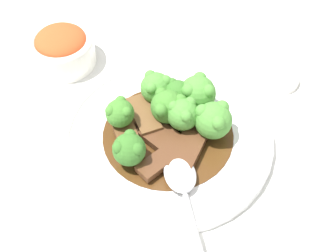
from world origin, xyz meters
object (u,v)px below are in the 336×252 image
Objects in this scene: beef_strip_3 at (188,150)px; broccoli_floret_5 at (183,114)px; broccoli_floret_1 at (177,94)px; side_bowl_kimchi at (62,48)px; sauce_dish at (279,78)px; broccoli_floret_7 at (156,87)px; beef_strip_0 at (162,137)px; broccoli_floret_3 at (129,149)px; main_plate at (168,137)px; serving_spoon at (183,185)px; broccoli_floret_0 at (120,113)px; broccoli_floret_6 at (198,93)px; beef_strip_4 at (128,140)px; broccoli_floret_2 at (213,120)px; beef_strip_2 at (142,118)px; broccoli_floret_4 at (168,106)px; beef_strip_1 at (160,161)px.

broccoli_floret_5 is (-0.03, 0.03, 0.02)m from beef_strip_3.
side_bowl_kimchi is at bearing -176.92° from broccoli_floret_1.
sauce_dish is (0.03, 0.21, -0.02)m from beef_strip_3.
broccoli_floret_7 is 0.21m from sauce_dish.
sauce_dish is (0.09, 0.15, -0.04)m from broccoli_floret_1.
side_bowl_kimchi is at bearing 170.25° from beef_strip_3.
broccoli_floret_3 reaches higher than beef_strip_0.
serving_spoon is (0.07, -0.06, 0.02)m from main_plate.
broccoli_floret_6 is at bearing 55.59° from broccoli_floret_0.
broccoli_floret_3 is at bearing -46.94° from beef_strip_4.
broccoli_floret_1 is 0.18m from sauce_dish.
broccoli_floret_5 is at bearing 73.28° from broccoli_floret_3.
broccoli_floret_7 reaches higher than side_bowl_kimchi.
broccoli_floret_0 is at bearing -152.22° from main_plate.
broccoli_floret_2 reaches higher than sauce_dish.
broccoli_floret_6 is (0.02, 0.02, 0.00)m from broccoli_floret_1.
broccoli_floret_5 reaches higher than side_bowl_kimchi.
broccoli_floret_5 is at bearing 124.51° from serving_spoon.
broccoli_floret_7 reaches higher than broccoli_floret_3.
main_plate is at bearing -110.38° from sauce_dish.
beef_strip_0 is 0.08m from broccoli_floret_7.
broccoli_floret_1 is (-0.06, 0.06, 0.02)m from beef_strip_3.
side_bowl_kimchi is (-0.21, -0.01, -0.02)m from broccoli_floret_1.
broccoli_floret_7 is at bearing 108.06° from broccoli_floret_3.
broccoli_floret_2 reaches higher than broccoli_floret_0.
broccoli_floret_5 is 0.83× the size of sauce_dish.
broccoli_floret_7 is at bearing 161.48° from broccoli_floret_5.
beef_strip_4 is at bearing 171.38° from serving_spoon.
beef_strip_3 reaches higher than sauce_dish.
beef_strip_2 is 1.63× the size of broccoli_floret_3.
broccoli_floret_2 is at bearing -9.83° from broccoli_floret_1.
beef_strip_3 is at bearing -98.86° from sauce_dish.
broccoli_floret_1 is at bearing 104.98° from beef_strip_0.
main_plate is 0.04m from broccoli_floret_4.
side_bowl_kimchi is (-0.19, 0.04, 0.00)m from beef_strip_2.
beef_strip_2 reaches higher than beef_strip_1.
broccoli_floret_6 is at bearing 35.80° from broccoli_floret_1.
serving_spoon reaches higher than sauce_dish.
beef_strip_1 is 0.42× the size of serving_spoon.
beef_strip_1 is at bearing -2.19° from beef_strip_4.
main_plate is 5.41× the size of broccoli_floret_6.
broccoli_floret_7 is 0.31× the size of serving_spoon.
side_bowl_kimchi is at bearing 167.89° from beef_strip_0.
broccoli_floret_0 is at bearing -164.46° from beef_strip_0.
broccoli_floret_5 is at bearing 22.78° from beef_strip_2.
main_plate is at bearing -38.60° from broccoli_floret_7.
side_bowl_kimchi is (-0.27, 0.05, 0.01)m from beef_strip_3.
broccoli_floret_6 is (0.02, 0.13, 0.00)m from broccoli_floret_3.
broccoli_floret_3 is 0.11m from broccoli_floret_7.
sauce_dish is (0.07, 0.14, -0.04)m from broccoli_floret_6.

